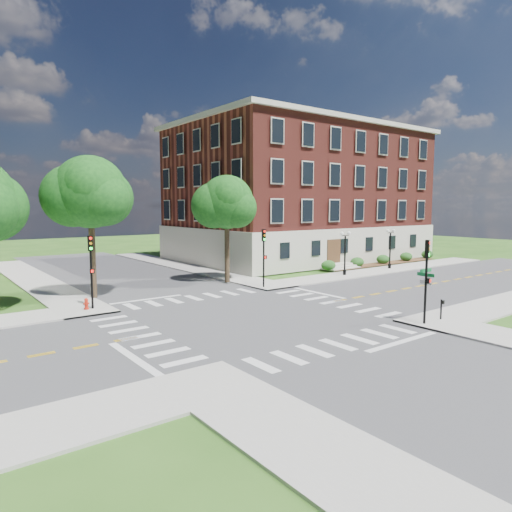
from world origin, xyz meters
TOP-DOWN VIEW (x-y plane):
  - ground at (0.00, 0.00)m, footprint 160.00×160.00m
  - road_ew at (0.00, 0.00)m, footprint 90.00×12.00m
  - road_ns at (0.00, 0.00)m, footprint 12.00×90.00m
  - sidewalk_ne at (15.38, 15.38)m, footprint 34.00×34.00m
  - crosswalk_east at (7.20, 0.00)m, footprint 2.20×10.20m
  - stop_bar_east at (8.80, 3.00)m, footprint 0.40×5.50m
  - main_building at (24.00, 21.99)m, footprint 30.60×22.40m
  - shrub_row at (27.00, 10.80)m, footprint 18.00×2.00m
  - tree_c at (-6.01, 11.29)m, footprint 5.21×5.21m
  - tree_d at (5.61, 11.14)m, footprint 4.68×4.68m
  - traffic_signal_se at (6.71, -7.65)m, footprint 0.38×0.46m
  - traffic_signal_ne at (6.67, 7.26)m, footprint 0.38×0.46m
  - traffic_signal_nw at (-7.23, 7.71)m, footprint 0.37×0.43m
  - twin_lamp_west at (17.08, 7.75)m, footprint 1.36×0.36m
  - twin_lamp_east at (24.52, 8.02)m, footprint 1.36×0.36m
  - street_sign_pole at (7.12, -7.34)m, footprint 1.10×1.10m
  - push_button_post at (8.34, -7.69)m, footprint 0.14×0.21m
  - fire_hydrant at (-7.65, 7.69)m, footprint 0.35×0.35m

SIDE VIEW (x-z plane):
  - ground at x=0.00m, z-range 0.00..0.00m
  - crosswalk_east at x=7.20m, z-range -0.01..0.01m
  - stop_bar_east at x=8.80m, z-range 0.00..0.00m
  - shrub_row at x=27.00m, z-range -0.65..0.65m
  - road_ew at x=0.00m, z-range 0.00..0.01m
  - road_ns at x=0.00m, z-range 0.00..0.01m
  - sidewalk_ne at x=15.38m, z-range 0.00..0.12m
  - fire_hydrant at x=-7.65m, z-range 0.09..0.84m
  - push_button_post at x=8.34m, z-range 0.20..1.40m
  - street_sign_pole at x=7.12m, z-range 0.76..3.86m
  - twin_lamp_west at x=17.08m, z-range 0.41..4.64m
  - twin_lamp_east at x=24.52m, z-range 0.41..4.64m
  - traffic_signal_se at x=6.71m, z-range 0.79..5.59m
  - traffic_signal_ne at x=6.67m, z-range 0.79..5.59m
  - traffic_signal_nw at x=-7.23m, z-range 0.79..5.59m
  - tree_d at x=5.61m, z-range 2.43..11.80m
  - tree_c at x=-6.01m, z-range 2.63..12.93m
  - main_building at x=24.00m, z-range 0.09..16.59m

